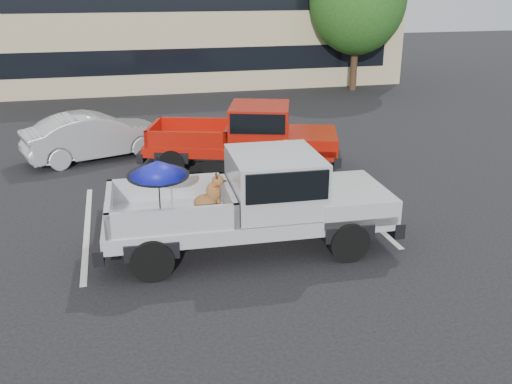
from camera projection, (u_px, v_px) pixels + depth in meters
ground at (247, 255)px, 10.90m from camera, size 90.00×90.00×0.00m
stripe_left at (87, 229)px, 12.04m from camera, size 0.12×5.00×0.01m
stripe_right at (351, 204)px, 13.40m from camera, size 0.12×5.00×0.01m
motel_building at (191, 17)px, 29.34m from camera, size 20.40×8.40×6.30m
silver_pickup at (262, 196)px, 10.91m from camera, size 5.76×2.29×2.06m
red_pickup at (254, 134)px, 15.65m from camera, size 5.74×3.45×1.79m
silver_sedan at (95, 136)px, 16.68m from camera, size 4.31×2.64×1.34m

